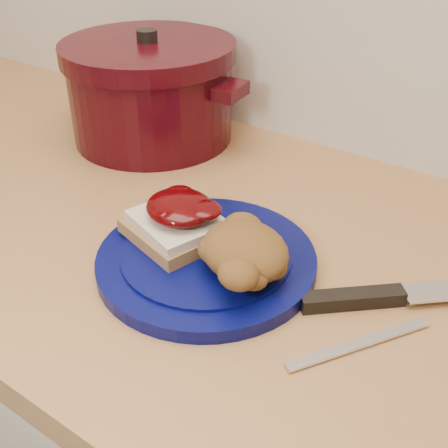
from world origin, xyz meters
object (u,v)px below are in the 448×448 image
Objects in this scene: chef_knife at (389,296)px; pepper_grinder at (102,89)px; dutch_oven at (151,91)px; butter_knife at (359,343)px; plate at (206,260)px.

pepper_grinder is (-0.57, 0.16, 0.06)m from chef_knife.
chef_knife is 0.51m from dutch_oven.
plate is at bearing 117.30° from butter_knife.
butter_knife is (0.00, -0.08, -0.01)m from chef_knife.
plate is at bearing 155.25° from chef_knife.
plate is 1.58× the size of butter_knife.
butter_knife is at bearing -131.11° from chef_knife.
chef_knife is at bearing -20.10° from dutch_oven.
butter_knife is at bearing -27.70° from dutch_oven.
butter_knife is 0.62m from pepper_grinder.
plate is at bearing -30.23° from pepper_grinder.
chef_knife is 0.60m from pepper_grinder.
dutch_oven is at bearing 140.39° from plate.
dutch_oven reaches higher than butter_knife.
butter_knife is at bearing -4.77° from plate.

